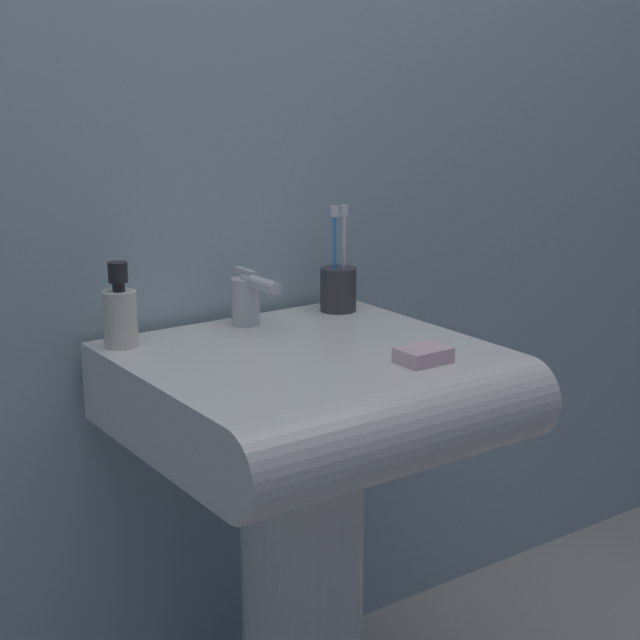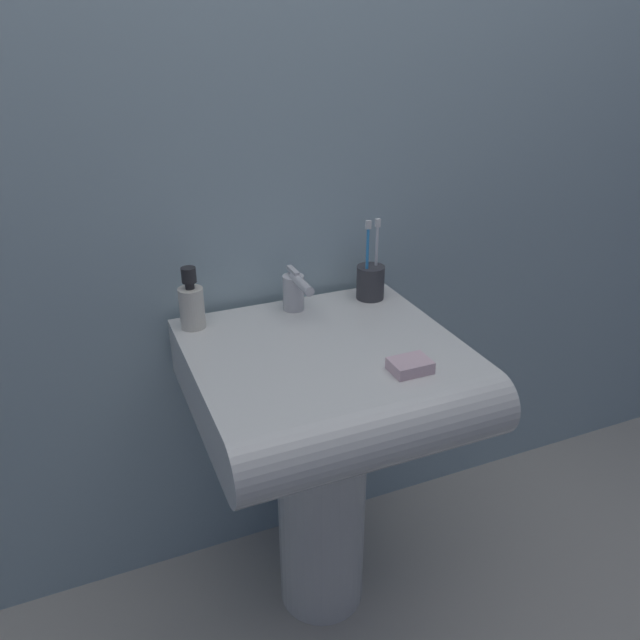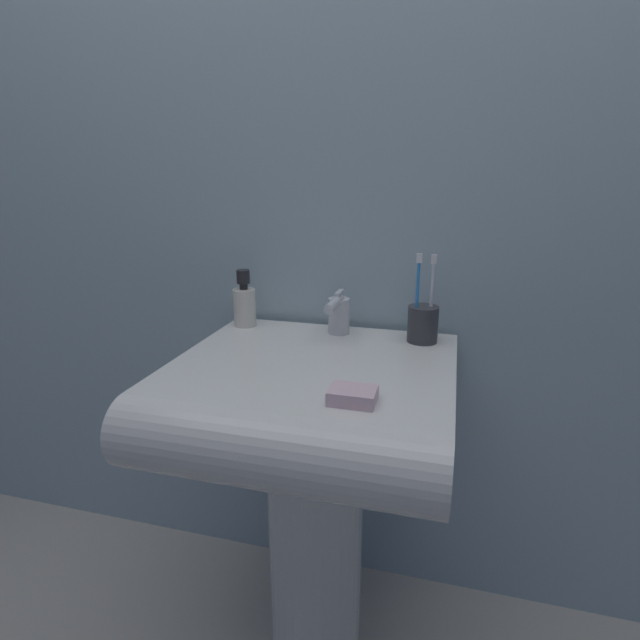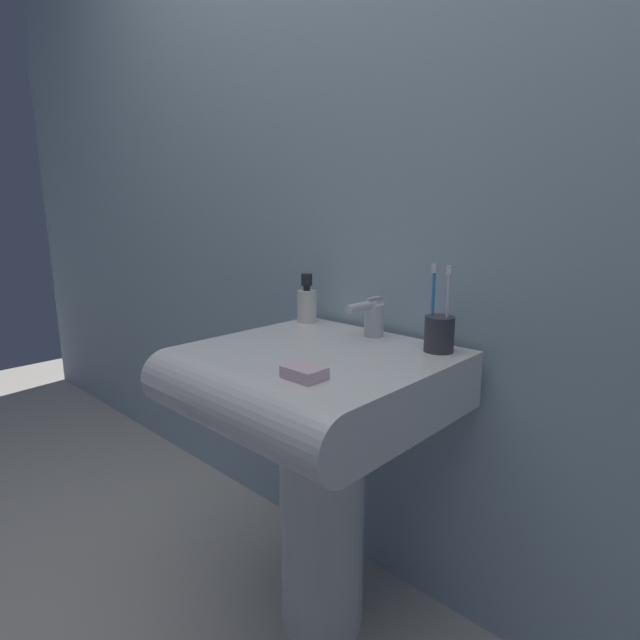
% 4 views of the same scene
% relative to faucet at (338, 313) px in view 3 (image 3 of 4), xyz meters
% --- Properties ---
extents(ground_plane, '(6.00, 6.00, 0.00)m').
position_rel_faucet_xyz_m(ground_plane, '(-0.01, -0.18, -0.79)').
color(ground_plane, '#ADA89E').
rests_on(ground_plane, ground).
extents(wall_back, '(5.00, 0.05, 2.40)m').
position_rel_faucet_xyz_m(wall_back, '(-0.01, 0.11, 0.41)').
color(wall_back, '#9EB7C1').
rests_on(wall_back, ground).
extents(sink_pedestal, '(0.21, 0.21, 0.60)m').
position_rel_faucet_xyz_m(sink_pedestal, '(-0.01, -0.18, -0.49)').
color(sink_pedestal, white).
rests_on(sink_pedestal, ground).
extents(sink_basin, '(0.56, 0.55, 0.13)m').
position_rel_faucet_xyz_m(sink_basin, '(-0.01, -0.23, -0.12)').
color(sink_basin, white).
rests_on(sink_basin, sink_pedestal).
extents(faucet, '(0.05, 0.13, 0.10)m').
position_rel_faucet_xyz_m(faucet, '(0.00, 0.00, 0.00)').
color(faucet, silver).
rests_on(faucet, sink_basin).
extents(toothbrush_cup, '(0.07, 0.07, 0.20)m').
position_rel_faucet_xyz_m(toothbrush_cup, '(0.20, -0.00, -0.01)').
color(toothbrush_cup, '#38383D').
rests_on(toothbrush_cup, sink_basin).
extents(soap_bottle, '(0.06, 0.06, 0.14)m').
position_rel_faucet_xyz_m(soap_bottle, '(-0.24, 0.01, 0.00)').
color(soap_bottle, silver).
rests_on(soap_bottle, sink_basin).
extents(bar_soap, '(0.08, 0.06, 0.02)m').
position_rel_faucet_xyz_m(bar_soap, '(0.11, -0.35, -0.04)').
color(bar_soap, silver).
rests_on(bar_soap, sink_basin).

